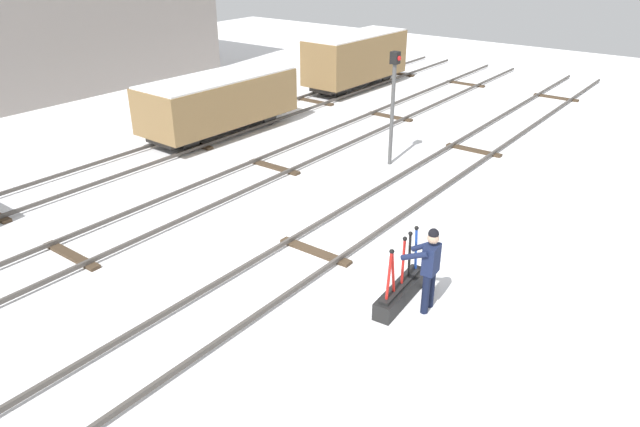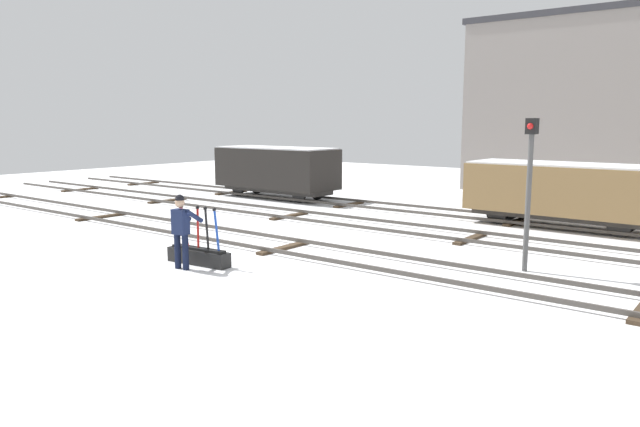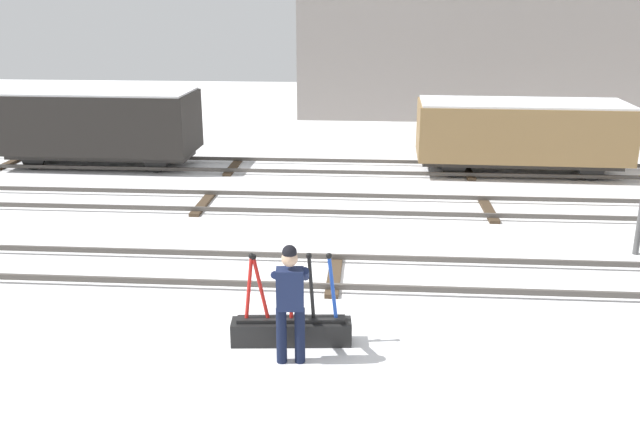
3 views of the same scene
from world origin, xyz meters
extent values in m
plane|color=white|center=(0.00, 0.00, 0.00)|extent=(60.00, 60.00, 0.00)
cube|color=#4C4742|center=(0.00, -0.72, 0.13)|extent=(44.00, 0.07, 0.10)
cube|color=#4C4742|center=(0.00, 0.72, 0.13)|extent=(44.00, 0.07, 0.10)
cube|color=#423323|center=(0.00, 0.00, 0.04)|extent=(0.24, 1.94, 0.08)
cube|color=#4C4742|center=(0.00, 3.62, 0.13)|extent=(44.00, 0.07, 0.10)
cube|color=#4C4742|center=(0.00, 5.06, 0.13)|extent=(44.00, 0.07, 0.10)
cube|color=#423323|center=(-3.52, 4.34, 0.04)|extent=(0.24, 1.94, 0.08)
cube|color=#423323|center=(3.52, 4.34, 0.04)|extent=(0.24, 1.94, 0.08)
cube|color=#4C4742|center=(0.00, 7.45, 0.13)|extent=(44.00, 0.07, 0.10)
cube|color=#4C4742|center=(0.00, 8.89, 0.13)|extent=(44.00, 0.07, 0.10)
cube|color=#423323|center=(-10.56, 8.17, 0.04)|extent=(0.24, 1.94, 0.08)
cube|color=#423323|center=(-3.52, 8.17, 0.04)|extent=(0.24, 1.94, 0.08)
cube|color=#423323|center=(3.52, 8.17, 0.04)|extent=(0.24, 1.94, 0.08)
cube|color=black|center=(-0.51, -2.57, 0.18)|extent=(1.82, 0.51, 0.36)
cube|color=black|center=(-0.51, -2.57, 0.39)|extent=(1.63, 0.34, 0.06)
cylinder|color=red|center=(-1.13, -2.62, 0.88)|extent=(0.17, 0.07, 1.05)
sphere|color=black|center=(-1.07, -2.62, 1.40)|extent=(0.09, 0.09, 0.09)
cylinder|color=red|center=(-0.95, -2.60, 0.88)|extent=(0.26, 0.08, 1.04)
sphere|color=black|center=(-1.05, -2.61, 1.39)|extent=(0.09, 0.09, 0.09)
cylinder|color=red|center=(-0.50, -2.57, 0.88)|extent=(0.07, 0.06, 1.05)
sphere|color=black|center=(-0.50, -2.57, 1.41)|extent=(0.09, 0.09, 0.09)
cylinder|color=black|center=(-0.21, -2.54, 0.88)|extent=(0.13, 0.07, 1.05)
sphere|color=black|center=(-0.24, -2.55, 1.41)|extent=(0.09, 0.09, 0.09)
cylinder|color=#1E47B7|center=(0.11, -2.52, 0.88)|extent=(0.17, 0.07, 1.05)
sphere|color=black|center=(0.05, -2.52, 1.40)|extent=(0.09, 0.09, 0.09)
cylinder|color=#111831|center=(-0.58, -3.14, 0.42)|extent=(0.15, 0.15, 0.84)
cylinder|color=#111831|center=(-0.32, -3.12, 0.42)|extent=(0.15, 0.15, 0.84)
cube|color=#192347|center=(-0.45, -3.13, 1.13)|extent=(0.40, 0.27, 0.59)
sphere|color=tan|center=(-0.45, -3.13, 1.59)|extent=(0.23, 0.23, 0.23)
sphere|color=black|center=(-0.45, -3.13, 1.68)|extent=(0.20, 0.20, 0.20)
cylinder|color=#192347|center=(-0.68, -2.90, 1.23)|extent=(0.16, 0.56, 0.33)
cylinder|color=#192347|center=(-0.26, -2.88, 1.26)|extent=(0.15, 0.54, 0.39)
cube|color=gray|center=(5.36, 19.68, 4.13)|extent=(15.65, 5.96, 8.25)
cube|color=#2D2B28|center=(4.97, 8.17, 0.40)|extent=(5.67, 1.49, 0.20)
cube|color=olive|center=(4.97, 8.17, 1.28)|extent=(5.98, 2.39, 1.56)
cube|color=white|center=(4.97, 8.17, 2.09)|extent=(5.86, 2.30, 0.06)
cylinder|color=black|center=(3.03, 7.61, 0.35)|extent=(0.70, 0.12, 0.70)
cylinder|color=black|center=(3.06, 8.84, 0.35)|extent=(0.70, 0.12, 0.70)
cylinder|color=black|center=(6.89, 7.51, 0.35)|extent=(0.70, 0.12, 0.70)
cylinder|color=black|center=(6.92, 8.74, 0.35)|extent=(0.70, 0.12, 0.70)
cube|color=#2D2B28|center=(-7.58, 8.17, 0.40)|extent=(5.55, 1.44, 0.20)
cube|color=black|center=(-7.58, 8.17, 1.38)|extent=(5.86, 2.34, 1.76)
cube|color=white|center=(-7.58, 8.17, 2.29)|extent=(5.74, 2.25, 0.06)
cylinder|color=black|center=(-9.48, 7.59, 0.35)|extent=(0.70, 0.11, 0.70)
cylinder|color=black|center=(-9.46, 8.82, 0.35)|extent=(0.70, 0.11, 0.70)
cylinder|color=black|center=(-5.70, 7.53, 0.35)|extent=(0.70, 0.11, 0.70)
cylinder|color=black|center=(-5.68, 8.76, 0.35)|extent=(0.70, 0.11, 0.70)
camera|label=1|loc=(-9.46, -7.32, 6.74)|focal=33.20mm
camera|label=2|loc=(10.50, -11.94, 3.45)|focal=33.26mm
camera|label=3|loc=(0.60, -11.76, 5.00)|focal=38.38mm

